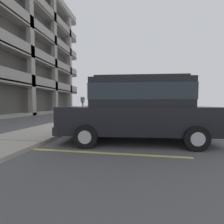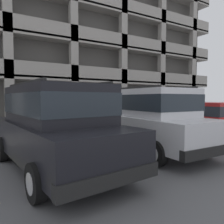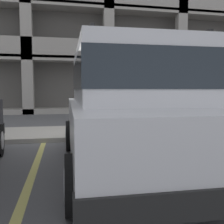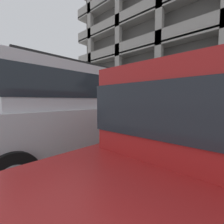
{
  "view_description": "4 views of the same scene",
  "coord_description": "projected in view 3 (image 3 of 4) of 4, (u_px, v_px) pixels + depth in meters",
  "views": [
    {
      "loc": [
        -7.96,
        -2.52,
        1.22
      ],
      "look_at": [
        0.2,
        -1.18,
        0.77
      ],
      "focal_mm": 24.0,
      "sensor_mm": 36.0,
      "label": 1
    },
    {
      "loc": [
        -4.56,
        -7.62,
        1.68
      ],
      "look_at": [
        -0.31,
        -0.64,
        1.18
      ],
      "focal_mm": 35.0,
      "sensor_mm": 36.0,
      "label": 2
    },
    {
      "loc": [
        -0.98,
        -6.24,
        1.32
      ],
      "look_at": [
        0.11,
        -0.81,
        0.85
      ],
      "focal_mm": 40.0,
      "sensor_mm": 36.0,
      "label": 3
    },
    {
      "loc": [
        3.1,
        -4.18,
        1.3
      ],
      "look_at": [
        -0.19,
        -0.56,
        0.92
      ],
      "focal_mm": 24.0,
      "sensor_mm": 36.0,
      "label": 4
    }
  ],
  "objects": [
    {
      "name": "parking_meter_near",
      "position": [
        90.0,
        94.0,
        6.59
      ],
      "size": [
        0.35,
        0.12,
        1.51
      ],
      "color": "#47474C",
      "rests_on": "sidewalk"
    },
    {
      "name": "ground_plane",
      "position": [
        102.0,
        144.0,
        6.41
      ],
      "size": [
        80.0,
        80.0,
        0.1
      ],
      "color": "#565659"
    },
    {
      "name": "parking_stall_lines",
      "position": [
        180.0,
        153.0,
        5.32
      ],
      "size": [
        11.81,
        4.8,
        0.01
      ],
      "color": "#DBD16B",
      "rests_on": "ground_plane"
    },
    {
      "name": "silver_suv",
      "position": [
        126.0,
        105.0,
        4.14
      ],
      "size": [
        2.08,
        4.81,
        2.03
      ],
      "rotation": [
        0.0,
        0.0,
        -0.02
      ],
      "color": "silver",
      "rests_on": "ground_plane"
    },
    {
      "name": "parking_garage",
      "position": [
        96.0,
        11.0,
        19.37
      ],
      "size": [
        32.0,
        10.0,
        16.25
      ],
      "color": "#54514D",
      "rests_on": "ground_plane"
    },
    {
      "name": "sidewalk",
      "position": [
        95.0,
        132.0,
        7.67
      ],
      "size": [
        40.0,
        2.2,
        0.12
      ],
      "color": "#ADA89E",
      "rests_on": "ground_plane"
    }
  ]
}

